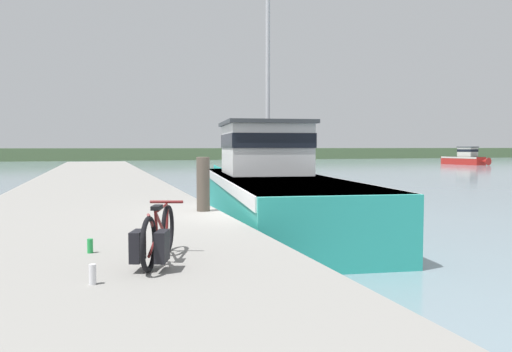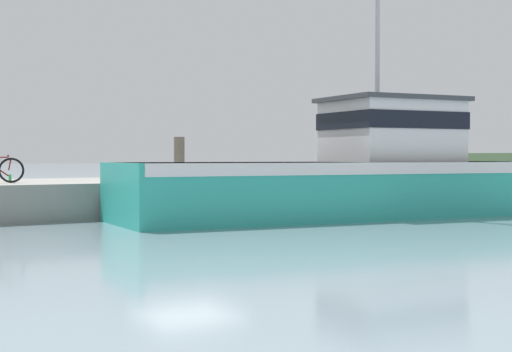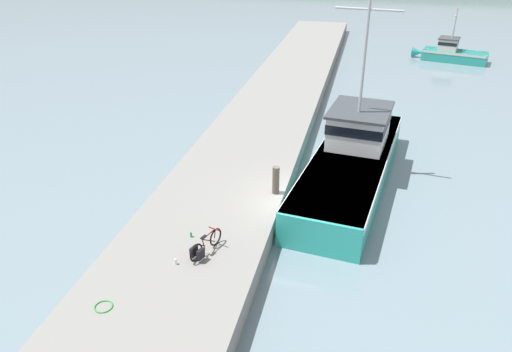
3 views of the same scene
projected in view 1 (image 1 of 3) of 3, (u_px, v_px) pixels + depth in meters
name	position (u px, v px, depth m)	size (l,w,h in m)	color
ground_plane	(253.00, 252.00, 11.08)	(320.00, 320.00, 0.00)	gray
dock_pier	(94.00, 240.00, 10.04)	(5.32, 80.00, 0.93)	gray
far_shoreline	(279.00, 154.00, 95.84)	(180.00, 5.00, 2.10)	#567047
fishing_boat_main	(270.00, 185.00, 15.64)	(4.79, 14.42, 9.18)	teal
boat_green_anchored	(254.00, 166.00, 41.09)	(6.43, 3.19, 4.51)	teal
boat_blue_far	(465.00, 158.00, 65.61)	(2.42, 7.20, 2.38)	#AD231E
bicycle_touring	(156.00, 238.00, 5.99)	(0.77, 1.64, 0.71)	black
mooring_post	(203.00, 184.00, 10.97)	(0.29, 0.29, 1.19)	#51473D
water_bottle_by_bike	(93.00, 274.00, 5.13)	(0.07, 0.07, 0.21)	silver
water_bottle_on_curb	(90.00, 246.00, 6.65)	(0.08, 0.08, 0.19)	green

